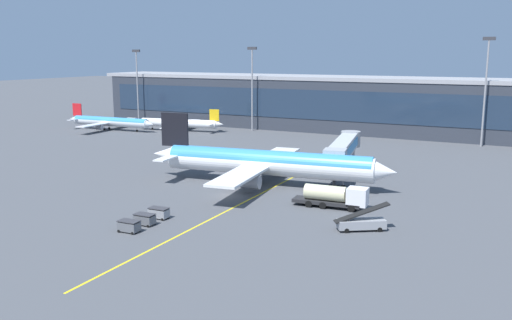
{
  "coord_description": "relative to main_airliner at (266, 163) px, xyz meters",
  "views": [
    {
      "loc": [
        41.97,
        -72.65,
        21.85
      ],
      "look_at": [
        1.18,
        7.52,
        4.5
      ],
      "focal_mm": 38.87,
      "sensor_mm": 36.0,
      "label": 1
    }
  ],
  "objects": [
    {
      "name": "apron_light_mast_1",
      "position": [
        28.67,
        58.37,
        11.03
      ],
      "size": [
        2.8,
        0.5,
        25.61
      ],
      "color": "gray",
      "rests_on": "ground_plane"
    },
    {
      "name": "apron_lead_in_line",
      "position": [
        1.99,
        -7.48,
        -3.79
      ],
      "size": [
        0.95,
        80.0,
        0.01
      ],
      "primitive_type": "cube",
      "rotation": [
        0.0,
        0.0,
        0.01
      ],
      "color": "yellow",
      "rests_on": "ground_plane"
    },
    {
      "name": "baggage_cart_2",
      "position": [
        -4.3,
        -24.12,
        -3.01
      ],
      "size": [
        2.7,
        1.7,
        1.48
      ],
      "color": "gray",
      "rests_on": "ground_plane"
    },
    {
      "name": "main_airliner",
      "position": [
        0.0,
        0.0,
        0.0
      ],
      "size": [
        43.19,
        34.32,
        11.57
      ],
      "color": "white",
      "rests_on": "ground_plane"
    },
    {
      "name": "baggage_cart_0",
      "position": [
        -4.08,
        -30.52,
        -3.01
      ],
      "size": [
        2.7,
        1.7,
        1.48
      ],
      "color": "#595B60",
      "rests_on": "ground_plane"
    },
    {
      "name": "apron_light_mast_0",
      "position": [
        -73.85,
        58.37,
        9.7
      ],
      "size": [
        2.8,
        0.5,
        23.04
      ],
      "color": "gray",
      "rests_on": "ground_plane"
    },
    {
      "name": "jet_bridge",
      "position": [
        8.82,
        14.65,
        1.02
      ],
      "size": [
        8.01,
        25.05,
        6.49
      ],
      "color": "#B2B7BC",
      "rests_on": "ground_plane"
    },
    {
      "name": "baggage_cart_1",
      "position": [
        -4.19,
        -27.32,
        -3.01
      ],
      "size": [
        2.7,
        1.7,
        1.48
      ],
      "color": "#595B60",
      "rests_on": "ground_plane"
    },
    {
      "name": "belt_loader",
      "position": [
        21.46,
        -16.77,
        -2.8
      ],
      "size": [
        6.51,
        4.87,
        3.49
      ],
      "color": "gray",
      "rests_on": "ground_plane"
    },
    {
      "name": "terminal_building",
      "position": [
        16.08,
        70.33,
        3.94
      ],
      "size": [
        209.13,
        19.0,
        15.43
      ],
      "color": "#2D333D",
      "rests_on": "ground_plane"
    },
    {
      "name": "ground_plane",
      "position": [
        -2.09,
        -9.48,
        -3.79
      ],
      "size": [
        700.0,
        700.0,
        0.0
      ],
      "primitive_type": "plane",
      "color": "#47494F"
    },
    {
      "name": "commuter_jet_far",
      "position": [
        -69.8,
        40.47,
        -1.3
      ],
      "size": [
        29.8,
        23.74,
        7.3
      ],
      "color": "silver",
      "rests_on": "ground_plane"
    },
    {
      "name": "apron_light_mast_2",
      "position": [
        -32.84,
        58.37,
        10.02
      ],
      "size": [
        2.8,
        0.5,
        23.65
      ],
      "color": "gray",
      "rests_on": "ground_plane"
    },
    {
      "name": "commuter_jet_near",
      "position": [
        -51.01,
        47.93,
        -1.5
      ],
      "size": [
        26.99,
        21.7,
        6.53
      ],
      "color": "white",
      "rests_on": "ground_plane"
    },
    {
      "name": "fuel_tanker",
      "position": [
        15.15,
        -8.48,
        -2.05
      ],
      "size": [
        10.95,
        3.26,
        3.25
      ],
      "color": "#232326",
      "rests_on": "ground_plane"
    }
  ]
}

